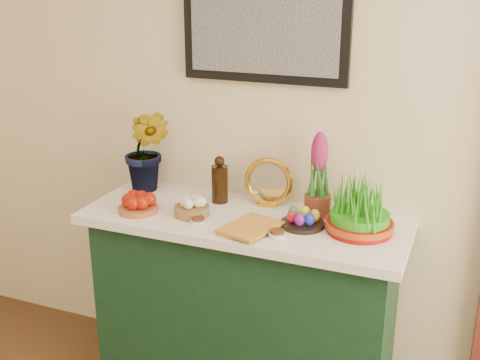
# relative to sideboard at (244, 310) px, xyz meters

# --- Properties ---
(sideboard) EXTENTS (1.30, 0.45, 0.85)m
(sideboard) POSITION_rel_sideboard_xyz_m (0.00, 0.00, 0.00)
(sideboard) COLOR #14391D
(sideboard) RESTS_ON ground
(tablecloth) EXTENTS (1.40, 0.55, 0.04)m
(tablecloth) POSITION_rel_sideboard_xyz_m (0.00, 0.00, 0.45)
(tablecloth) COLOR white
(tablecloth) RESTS_ON sideboard
(hyacinth_green) EXTENTS (0.29, 0.26, 0.53)m
(hyacinth_green) POSITION_rel_sideboard_xyz_m (-0.54, 0.13, 0.73)
(hyacinth_green) COLOR #297725
(hyacinth_green) RESTS_ON tablecloth
(apple_bowl) EXTENTS (0.18, 0.18, 0.09)m
(apple_bowl) POSITION_rel_sideboard_xyz_m (-0.45, -0.13, 0.50)
(apple_bowl) COLOR #A85830
(apple_bowl) RESTS_ON tablecloth
(garlic_basket) EXTENTS (0.17, 0.17, 0.09)m
(garlic_basket) POSITION_rel_sideboard_xyz_m (-0.21, -0.08, 0.50)
(garlic_basket) COLOR olive
(garlic_basket) RESTS_ON tablecloth
(vinegar_cruet) EXTENTS (0.07, 0.07, 0.22)m
(vinegar_cruet) POSITION_rel_sideboard_xyz_m (-0.17, 0.11, 0.56)
(vinegar_cruet) COLOR black
(vinegar_cruet) RESTS_ON tablecloth
(mirror) EXTENTS (0.23, 0.08, 0.22)m
(mirror) POSITION_rel_sideboard_xyz_m (0.05, 0.16, 0.57)
(mirror) COLOR gold
(mirror) RESTS_ON tablecloth
(book) EXTENTS (0.23, 0.28, 0.03)m
(book) POSITION_rel_sideboard_xyz_m (-0.01, -0.11, 0.48)
(book) COLOR gold
(book) RESTS_ON tablecloth
(spice_dish_left) EXTENTS (0.07, 0.07, 0.03)m
(spice_dish_left) POSITION_rel_sideboard_xyz_m (-0.15, -0.15, 0.48)
(spice_dish_left) COLOR silver
(spice_dish_left) RESTS_ON tablecloth
(spice_dish_right) EXTENTS (0.07, 0.07, 0.03)m
(spice_dish_right) POSITION_rel_sideboard_xyz_m (0.20, -0.15, 0.48)
(spice_dish_right) COLOR silver
(spice_dish_right) RESTS_ON tablecloth
(egg_plate) EXTENTS (0.21, 0.21, 0.08)m
(egg_plate) POSITION_rel_sideboard_xyz_m (0.26, -0.01, 0.49)
(egg_plate) COLOR black
(egg_plate) RESTS_ON tablecloth
(hyacinth_pink) EXTENTS (0.11, 0.11, 0.37)m
(hyacinth_pink) POSITION_rel_sideboard_xyz_m (0.29, 0.13, 0.63)
(hyacinth_pink) COLOR brown
(hyacinth_pink) RESTS_ON tablecloth
(wheatgrass_sabzeh) EXTENTS (0.27, 0.27, 0.22)m
(wheatgrass_sabzeh) POSITION_rel_sideboard_xyz_m (0.49, 0.02, 0.56)
(wheatgrass_sabzeh) COLOR #950909
(wheatgrass_sabzeh) RESTS_ON tablecloth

